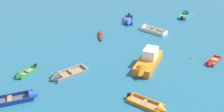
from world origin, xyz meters
TOP-DOWN VIEW (x-y plane):
  - rowboat_orange_near_right at (1.91, 11.61)m, footprint 3.24×3.24m
  - rowboat_blue_center at (4.68, 32.88)m, footprint 2.39×4.56m
  - kayak_maroon_outer_right at (-0.53, 28.12)m, footprint 0.92×3.81m
  - rowboat_deep_blue_distant_center at (-8.98, 14.94)m, footprint 4.25×1.91m
  - rowboat_turquoise_near_left at (15.50, 35.17)m, footprint 3.24×3.77m
  - rowboat_red_outer_left at (10.56, 17.88)m, footprint 2.83×2.53m
  - rowboat_grey_midfield_right at (-5.93, 17.84)m, footprint 4.24×3.12m
  - rowboat_green_back_row_center at (-9.77, 18.90)m, footprint 2.37×2.68m
  - rowboat_white_far_left at (6.71, 29.41)m, footprint 3.80×4.38m
  - motor_launch_orange_cluster_outer at (3.35, 18.48)m, footprint 4.82×5.95m
  - mooring_buoy_trailing at (18.40, 35.17)m, footprint 0.34×0.34m
  - mooring_buoy_between_boats_right at (9.11, 19.65)m, footprint 0.29×0.29m

SIDE VIEW (x-z plane):
  - mooring_buoy_trailing at x=18.40m, z-range -0.17..0.17m
  - mooring_buoy_between_boats_right at x=9.11m, z-range -0.14..0.14m
  - rowboat_red_outer_left at x=10.56m, z-range -0.28..0.57m
  - rowboat_green_back_row_center at x=-9.77m, z-range -0.28..0.57m
  - rowboat_orange_near_right at x=1.91m, z-range -0.38..0.69m
  - kayak_maroon_outer_right at x=-0.53m, z-range -0.01..0.35m
  - rowboat_grey_midfield_right at x=-5.93m, z-range -0.49..0.85m
  - rowboat_turquoise_near_left at x=15.50m, z-range -0.44..0.81m
  - rowboat_deep_blue_distant_center at x=-8.98m, z-range -0.38..0.76m
  - rowboat_white_far_left at x=6.71m, z-range -0.41..0.85m
  - rowboat_blue_center at x=4.68m, z-range -0.40..0.87m
  - motor_launch_orange_cluster_outer at x=3.35m, z-range -0.48..1.69m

